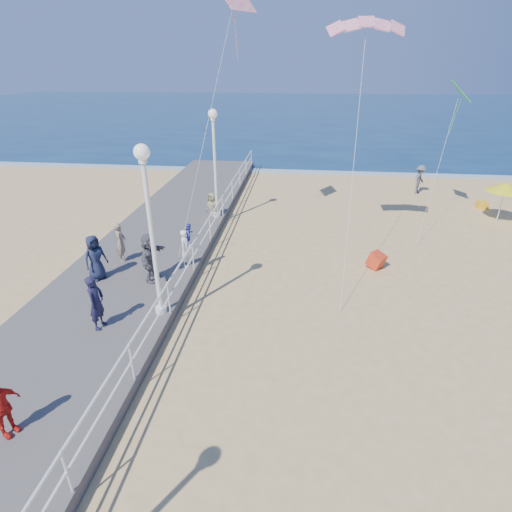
# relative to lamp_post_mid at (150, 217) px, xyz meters

# --- Properties ---
(ground) EXTENTS (160.00, 160.00, 0.00)m
(ground) POSITION_rel_lamp_post_mid_xyz_m (5.35, 0.00, -3.66)
(ground) COLOR #E1BC76
(ground) RESTS_ON ground
(ocean) EXTENTS (160.00, 90.00, 0.05)m
(ocean) POSITION_rel_lamp_post_mid_xyz_m (5.35, 65.00, -3.65)
(ocean) COLOR #0D2B50
(ocean) RESTS_ON ground
(surf_line) EXTENTS (160.00, 1.20, 0.04)m
(surf_line) POSITION_rel_lamp_post_mid_xyz_m (5.35, 20.50, -3.63)
(surf_line) COLOR silver
(surf_line) RESTS_ON ground
(boardwalk) EXTENTS (5.00, 44.00, 0.40)m
(boardwalk) POSITION_rel_lamp_post_mid_xyz_m (-2.15, 0.00, -3.46)
(boardwalk) COLOR #635F5A
(boardwalk) RESTS_ON ground
(railing) EXTENTS (0.05, 42.00, 0.55)m
(railing) POSITION_rel_lamp_post_mid_xyz_m (0.30, 0.00, -2.41)
(railing) COLOR white
(railing) RESTS_ON boardwalk
(lamp_post_mid) EXTENTS (0.44, 0.44, 5.32)m
(lamp_post_mid) POSITION_rel_lamp_post_mid_xyz_m (0.00, 0.00, 0.00)
(lamp_post_mid) COLOR white
(lamp_post_mid) RESTS_ON boardwalk
(lamp_post_far) EXTENTS (0.44, 0.44, 5.32)m
(lamp_post_far) POSITION_rel_lamp_post_mid_xyz_m (0.00, 9.00, 0.00)
(lamp_post_far) COLOR white
(lamp_post_far) RESTS_ON boardwalk
(woman_holding_toddler) EXTENTS (0.49, 0.62, 1.50)m
(woman_holding_toddler) POSITION_rel_lamp_post_mid_xyz_m (-0.05, 3.31, -2.51)
(woman_holding_toddler) COLOR white
(woman_holding_toddler) RESTS_ON boardwalk
(toddler_held) EXTENTS (0.43, 0.49, 0.86)m
(toddler_held) POSITION_rel_lamp_post_mid_xyz_m (0.10, 3.46, -1.98)
(toddler_held) COLOR blue
(toddler_held) RESTS_ON boardwalk
(spectator_0) EXTENTS (0.42, 0.64, 1.72)m
(spectator_0) POSITION_rel_lamp_post_mid_xyz_m (-1.56, -0.99, -2.40)
(spectator_0) COLOR #191835
(spectator_0) RESTS_ON boardwalk
(spectator_3) EXTENTS (0.62, 0.92, 1.45)m
(spectator_3) POSITION_rel_lamp_post_mid_xyz_m (-1.74, -4.92, -2.53)
(spectator_3) COLOR red
(spectator_3) RESTS_ON boardwalk
(spectator_4) EXTENTS (0.92, 1.00, 1.72)m
(spectator_4) POSITION_rel_lamp_post_mid_xyz_m (-3.04, 1.90, -2.40)
(spectator_4) COLOR #1A213B
(spectator_4) RESTS_ON boardwalk
(spectator_5) EXTENTS (0.62, 1.71, 1.82)m
(spectator_5) POSITION_rel_lamp_post_mid_xyz_m (-1.01, 2.05, -2.35)
(spectator_5) COLOR #5A595E
(spectator_5) RESTS_ON boardwalk
(spectator_6) EXTENTS (0.51, 0.67, 1.63)m
(spectator_6) POSITION_rel_lamp_post_mid_xyz_m (-2.74, 3.43, -2.45)
(spectator_6) COLOR gray
(spectator_6) RESTS_ON boardwalk
(beach_walker_a) EXTENTS (1.20, 1.37, 1.85)m
(beach_walker_a) POSITION_rel_lamp_post_mid_xyz_m (11.82, 15.72, -2.74)
(beach_walker_a) COLOR #57595C
(beach_walker_a) RESTS_ON ground
(beach_walker_c) EXTENTS (0.94, 0.90, 1.62)m
(beach_walker_c) POSITION_rel_lamp_post_mid_xyz_m (-0.26, 9.12, -2.85)
(beach_walker_c) COLOR #827E5A
(beach_walker_c) RESTS_ON ground
(box_kite) EXTENTS (0.90, 0.88, 0.74)m
(box_kite) POSITION_rel_lamp_post_mid_xyz_m (7.50, 4.69, -3.36)
(box_kite) COLOR red
(box_kite) RESTS_ON ground
(beach_umbrella) EXTENTS (1.90, 1.90, 2.14)m
(beach_umbrella) POSITION_rel_lamp_post_mid_xyz_m (14.72, 10.83, -1.75)
(beach_umbrella) COLOR white
(beach_umbrella) RESTS_ON ground
(beach_chair_left) EXTENTS (0.55, 0.55, 0.40)m
(beach_chair_left) POSITION_rel_lamp_post_mid_xyz_m (14.81, 13.13, -3.46)
(beach_chair_left) COLOR #FFAC1A
(beach_chair_left) RESTS_ON ground
(kite_parafoil) EXTENTS (2.74, 0.94, 0.65)m
(kite_parafoil) POSITION_rel_lamp_post_mid_xyz_m (6.26, 5.80, 5.26)
(kite_parafoil) COLOR #EF1C51
(kite_diamond_green) EXTENTS (1.22, 1.49, 0.92)m
(kite_diamond_green) POSITION_rel_lamp_post_mid_xyz_m (11.55, 10.94, 2.79)
(kite_diamond_green) COLOR green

